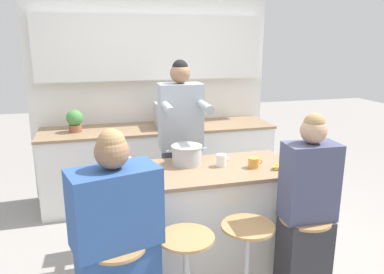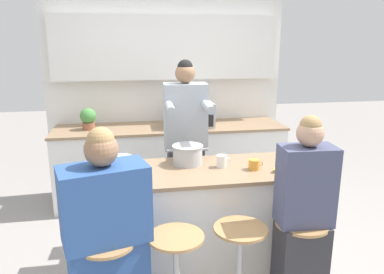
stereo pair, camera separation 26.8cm
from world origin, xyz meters
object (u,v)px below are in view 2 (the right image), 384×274
object	(u,v)px
person_cooking	(186,155)
microwave	(190,115)
bar_stool_center_right	(239,270)
coffee_cup_far	(222,161)
potted_plant	(88,118)
banana_bunch	(279,170)
cooking_pot	(188,155)
fruit_bowl	(121,161)
coffee_cup_near	(254,165)
kitchen_island	(193,222)
person_seated_near	(302,227)
person_wrapped_blanket	(107,244)
bar_stool_rightmost	(299,264)

from	to	relation	value
person_cooking	microwave	distance (m)	1.03
bar_stool_center_right	coffee_cup_far	distance (m)	0.84
microwave	potted_plant	distance (m)	1.18
person_cooking	banana_bunch	xyz separation A→B (m)	(0.62, -0.71, 0.07)
cooking_pot	potted_plant	world-z (taller)	potted_plant
cooking_pot	fruit_bowl	size ratio (longest dim) A/B	1.78
bar_stool_center_right	coffee_cup_near	size ratio (longest dim) A/B	5.90
microwave	coffee_cup_near	bearing A→B (deg)	-81.56
kitchen_island	banana_bunch	bearing A→B (deg)	-14.50
kitchen_island	person_seated_near	distance (m)	0.90
person_wrapped_blanket	fruit_bowl	world-z (taller)	person_wrapped_blanket
person_wrapped_blanket	banana_bunch	size ratio (longest dim) A/B	10.38
bar_stool_center_right	banana_bunch	xyz separation A→B (m)	(0.42, 0.41, 0.57)
kitchen_island	coffee_cup_near	distance (m)	0.69
person_seated_near	potted_plant	world-z (taller)	person_seated_near
microwave	bar_stool_center_right	bearing A→B (deg)	-90.37
kitchen_island	person_wrapped_blanket	bearing A→B (deg)	-138.48
person_wrapped_blanket	coffee_cup_far	size ratio (longest dim) A/B	12.47
kitchen_island	banana_bunch	size ratio (longest dim) A/B	12.00
bar_stool_rightmost	fruit_bowl	xyz separation A→B (m)	(-1.23, 0.78, 0.58)
person_wrapped_blanket	person_cooking	bearing A→B (deg)	43.99
banana_bunch	potted_plant	size ratio (longest dim) A/B	0.55
microwave	potted_plant	xyz separation A→B (m)	(-1.18, 0.05, -0.01)
person_seated_near	microwave	xyz separation A→B (m)	(-0.43, 2.12, 0.39)
kitchen_island	person_cooking	distance (m)	0.68
person_seated_near	person_wrapped_blanket	bearing A→B (deg)	-176.96
coffee_cup_near	fruit_bowl	bearing A→B (deg)	165.05
person_wrapped_blanket	person_seated_near	distance (m)	1.32
bar_stool_rightmost	person_cooking	world-z (taller)	person_cooking
person_seated_near	bar_stool_center_right	bearing A→B (deg)	-177.91
person_seated_near	potted_plant	bearing A→B (deg)	129.62
banana_bunch	person_cooking	bearing A→B (deg)	131.03
coffee_cup_far	person_seated_near	bearing A→B (deg)	-54.65
cooking_pot	fruit_bowl	world-z (taller)	cooking_pot
kitchen_island	bar_stool_center_right	world-z (taller)	kitchen_island
person_cooking	person_wrapped_blanket	size ratio (longest dim) A/B	1.23
bar_stool_rightmost	fruit_bowl	size ratio (longest dim) A/B	3.62
coffee_cup_near	cooking_pot	bearing A→B (deg)	155.71
banana_bunch	microwave	bearing A→B (deg)	103.49
bar_stool_rightmost	coffee_cup_far	distance (m)	0.95
person_cooking	bar_stool_center_right	bearing A→B (deg)	-77.71
cooking_pot	banana_bunch	distance (m)	0.74
person_wrapped_blanket	coffee_cup_far	world-z (taller)	person_wrapped_blanket
bar_stool_rightmost	coffee_cup_near	bearing A→B (deg)	110.58
person_seated_near	fruit_bowl	bearing A→B (deg)	150.56
bar_stool_rightmost	cooking_pot	bearing A→B (deg)	133.41
person_wrapped_blanket	coffee_cup_near	bearing A→B (deg)	9.06
cooking_pot	fruit_bowl	distance (m)	0.55
coffee_cup_near	banana_bunch	bearing A→B (deg)	-27.75
kitchen_island	coffee_cup_near	world-z (taller)	coffee_cup_near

